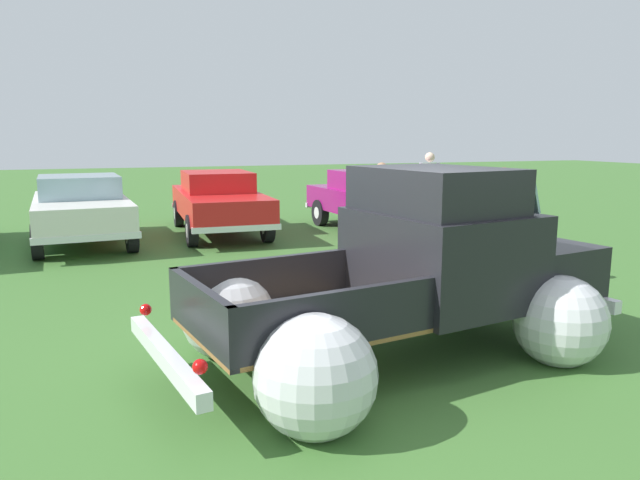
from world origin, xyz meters
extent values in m
plane|color=#3D6B2D|center=(0.00, 0.00, 0.00)|extent=(80.00, 80.00, 0.00)
cylinder|color=black|center=(1.28, 1.10, 0.38)|extent=(0.79, 0.34, 0.76)
cylinder|color=silver|center=(1.28, 1.10, 0.38)|extent=(0.38, 0.29, 0.34)
cylinder|color=black|center=(1.58, -0.61, 0.38)|extent=(0.79, 0.34, 0.76)
cylinder|color=silver|center=(1.58, -0.61, 0.38)|extent=(0.38, 0.29, 0.34)
cylinder|color=black|center=(-1.48, 0.63, 0.38)|extent=(0.79, 0.34, 0.76)
cylinder|color=silver|center=(-1.48, 0.63, 0.38)|extent=(0.38, 0.29, 0.34)
cylinder|color=black|center=(-1.18, -1.08, 0.38)|extent=(0.79, 0.34, 0.76)
cylinder|color=silver|center=(-1.18, -1.08, 0.38)|extent=(0.38, 0.29, 0.34)
sphere|color=silver|center=(-1.49, 0.68, 0.44)|extent=(1.11, 1.11, 0.96)
sphere|color=silver|center=(-1.18, -1.13, 0.44)|extent=(1.11, 1.11, 0.96)
cube|color=olive|center=(-0.94, -0.16, 0.54)|extent=(2.28, 1.86, 0.04)
cube|color=black|center=(-1.06, 0.56, 0.77)|extent=(2.03, 0.42, 0.50)
cube|color=black|center=(-0.81, -0.88, 0.77)|extent=(2.03, 0.42, 0.50)
cube|color=black|center=(0.03, 0.01, 0.77)|extent=(0.34, 1.53, 0.50)
cube|color=black|center=(-1.91, -0.33, 0.77)|extent=(0.34, 1.53, 0.50)
cube|color=black|center=(0.64, 0.11, 0.99)|extent=(1.72, 1.92, 0.95)
cube|color=black|center=(0.54, 0.09, 1.70)|extent=(1.39, 1.71, 0.45)
cube|color=#8CADB7|center=(1.18, 0.20, 1.68)|extent=(0.39, 1.46, 0.38)
cube|color=black|center=(1.68, 0.29, 0.80)|extent=(1.51, 1.81, 0.55)
sphere|color=silver|center=(1.28, 1.13, 0.42)|extent=(1.06, 1.06, 0.92)
sphere|color=silver|center=(1.58, -0.64, 0.42)|extent=(1.06, 1.06, 0.92)
cube|color=silver|center=(-2.21, -0.38, 0.46)|extent=(0.45, 1.97, 0.14)
cube|color=silver|center=(2.21, 0.38, 0.46)|extent=(0.45, 1.97, 0.14)
sphere|color=red|center=(-2.30, 0.41, 0.64)|extent=(0.13, 0.13, 0.11)
sphere|color=red|center=(-2.04, -1.15, 0.64)|extent=(0.13, 0.13, 0.11)
cylinder|color=black|center=(-2.17, 6.72, 0.33)|extent=(0.25, 0.67, 0.66)
cylinder|color=silver|center=(-2.17, 6.72, 0.33)|extent=(0.23, 0.31, 0.30)
cylinder|color=black|center=(-3.83, 6.59, 0.33)|extent=(0.25, 0.67, 0.66)
cylinder|color=silver|center=(-3.83, 6.59, 0.33)|extent=(0.23, 0.31, 0.30)
cylinder|color=black|center=(-2.37, 9.34, 0.33)|extent=(0.25, 0.67, 0.66)
cylinder|color=silver|center=(-2.37, 9.34, 0.33)|extent=(0.23, 0.31, 0.30)
cylinder|color=black|center=(-4.03, 9.22, 0.33)|extent=(0.25, 0.67, 0.66)
cylinder|color=silver|center=(-4.03, 9.22, 0.33)|extent=(0.23, 0.31, 0.30)
cube|color=silver|center=(-3.10, 7.97, 0.71)|extent=(2.08, 4.23, 0.55)
cube|color=#8CADB7|center=(-3.11, 8.13, 1.21)|extent=(1.67, 1.84, 0.45)
cube|color=silver|center=(-3.25, 9.98, 0.45)|extent=(1.84, 0.24, 0.12)
cube|color=silver|center=(-2.95, 5.96, 0.45)|extent=(1.84, 0.24, 0.12)
cylinder|color=black|center=(0.59, 6.90, 0.33)|extent=(0.22, 0.66, 0.66)
cylinder|color=silver|center=(0.59, 6.90, 0.33)|extent=(0.22, 0.30, 0.30)
cylinder|color=black|center=(-0.99, 6.94, 0.33)|extent=(0.22, 0.66, 0.66)
cylinder|color=silver|center=(-0.99, 6.94, 0.33)|extent=(0.22, 0.30, 0.30)
cylinder|color=black|center=(0.66, 9.81, 0.33)|extent=(0.22, 0.66, 0.66)
cylinder|color=silver|center=(0.66, 9.81, 0.33)|extent=(0.22, 0.30, 0.30)
cylinder|color=black|center=(-0.92, 9.85, 0.33)|extent=(0.22, 0.66, 0.66)
cylinder|color=silver|center=(-0.92, 9.85, 0.33)|extent=(0.22, 0.30, 0.30)
cube|color=red|center=(-0.17, 8.38, 0.71)|extent=(1.81, 4.58, 0.55)
cube|color=red|center=(-0.16, 8.56, 1.21)|extent=(1.51, 1.94, 0.45)
cube|color=silver|center=(-0.11, 10.61, 0.45)|extent=(1.77, 0.14, 0.12)
cube|color=silver|center=(-0.22, 6.15, 0.45)|extent=(1.77, 0.14, 0.12)
cylinder|color=black|center=(4.40, 6.19, 0.33)|extent=(0.24, 0.67, 0.66)
cylinder|color=silver|center=(4.40, 6.19, 0.33)|extent=(0.23, 0.31, 0.30)
cylinder|color=black|center=(2.64, 6.08, 0.33)|extent=(0.24, 0.67, 0.66)
cylinder|color=silver|center=(2.64, 6.08, 0.33)|extent=(0.23, 0.31, 0.30)
cylinder|color=black|center=(4.23, 8.89, 0.33)|extent=(0.24, 0.67, 0.66)
cylinder|color=silver|center=(4.23, 8.89, 0.33)|extent=(0.23, 0.31, 0.30)
cylinder|color=black|center=(2.47, 8.78, 0.33)|extent=(0.24, 0.67, 0.66)
cylinder|color=silver|center=(2.47, 8.78, 0.33)|extent=(0.23, 0.31, 0.30)
cube|color=#8C1466|center=(3.43, 7.48, 0.71)|extent=(2.14, 4.33, 0.55)
cube|color=#8C1466|center=(3.42, 7.65, 1.21)|extent=(1.75, 1.87, 0.45)
cube|color=silver|center=(3.30, 9.55, 0.45)|extent=(1.94, 0.22, 0.12)
cube|color=silver|center=(3.56, 5.42, 0.45)|extent=(1.94, 0.22, 0.12)
cylinder|color=black|center=(3.02, 2.14, 0.43)|extent=(0.16, 0.16, 0.87)
cylinder|color=black|center=(2.85, 2.15, 0.43)|extent=(0.16, 0.16, 0.87)
cylinder|color=silver|center=(2.94, 2.14, 1.19)|extent=(0.36, 0.36, 0.65)
cylinder|color=brown|center=(3.16, 2.13, 1.23)|extent=(0.09, 0.09, 0.62)
cylinder|color=silver|center=(2.72, 2.15, 1.23)|extent=(0.09, 0.09, 0.62)
sphere|color=brown|center=(2.94, 2.14, 1.67)|extent=(0.25, 0.25, 0.24)
cylinder|color=black|center=(2.22, 4.92, 0.43)|extent=(0.21, 0.21, 0.85)
cylinder|color=black|center=(2.31, 4.77, 0.43)|extent=(0.21, 0.21, 0.85)
cylinder|color=gold|center=(2.26, 4.84, 1.17)|extent=(0.47, 0.47, 0.64)
cylinder|color=#A87A56|center=(2.15, 5.03, 1.21)|extent=(0.12, 0.12, 0.61)
cylinder|color=#A87A56|center=(2.38, 4.66, 1.21)|extent=(0.12, 0.12, 0.61)
sphere|color=#A87A56|center=(2.26, 4.84, 1.64)|extent=(0.32, 0.32, 0.23)
cylinder|color=#4C4742|center=(4.91, 7.78, 0.45)|extent=(0.18, 0.18, 0.90)
cylinder|color=#4C4742|center=(5.08, 7.75, 0.45)|extent=(0.18, 0.18, 0.90)
cylinder|color=silver|center=(5.00, 7.77, 1.24)|extent=(0.41, 0.41, 0.67)
cylinder|color=silver|center=(4.78, 7.82, 1.27)|extent=(0.11, 0.11, 0.64)
cylinder|color=silver|center=(5.21, 7.71, 1.27)|extent=(0.11, 0.11, 0.64)
sphere|color=beige|center=(5.00, 7.77, 1.72)|extent=(0.29, 0.29, 0.24)
camera|label=1|loc=(-2.57, -5.08, 2.22)|focal=32.93mm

